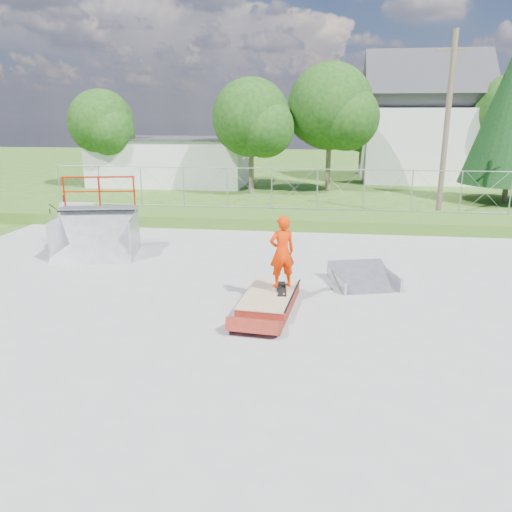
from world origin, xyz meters
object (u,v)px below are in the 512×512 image
Objects in this scene: flat_bank_ramp at (364,277)px; skater at (282,255)px; grind_box at (270,300)px; quarter_pipe at (94,219)px.

skater is at bearing -156.67° from flat_bank_ramp.
flat_bank_ramp is at bearing 44.14° from grind_box.
quarter_pipe is at bearing 152.34° from flat_bank_ramp.
skater reaches higher than grind_box.
flat_bank_ramp is 2.90m from skater.
flat_bank_ramp is at bearing -166.25° from skater.
skater is (6.39, -3.48, 0.01)m from quarter_pipe.
grind_box is at bearing 10.89° from skater.
quarter_pipe is at bearing 154.21° from grind_box.
flat_bank_ramp is 0.96× the size of skater.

